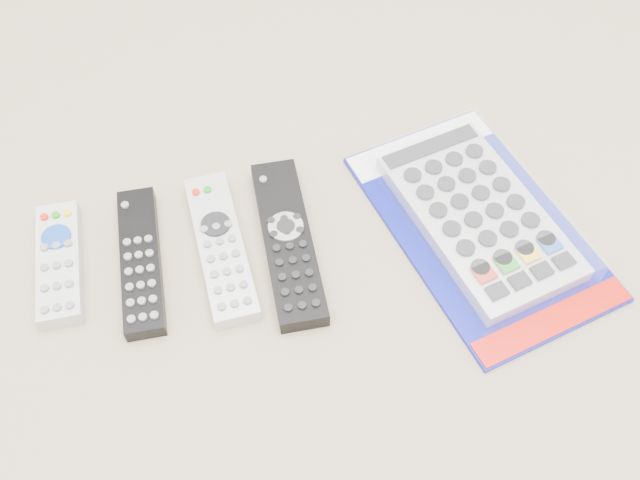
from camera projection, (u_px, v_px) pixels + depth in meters
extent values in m
plane|color=gray|center=(289.00, 250.00, 0.80)|extent=(5.00, 5.00, 0.00)
cube|color=#B2B2B4|center=(60.00, 263.00, 0.78)|extent=(0.05, 0.15, 0.02)
cylinder|color=#1644AA|center=(56.00, 237.00, 0.78)|extent=(0.03, 0.03, 0.00)
cube|color=black|center=(141.00, 260.00, 0.78)|extent=(0.05, 0.19, 0.02)
cube|color=silver|center=(221.00, 246.00, 0.79)|extent=(0.05, 0.20, 0.02)
cylinder|color=black|center=(216.00, 224.00, 0.79)|extent=(0.03, 0.03, 0.00)
cube|color=black|center=(288.00, 241.00, 0.79)|extent=(0.06, 0.22, 0.02)
cylinder|color=silver|center=(286.00, 227.00, 0.79)|extent=(0.04, 0.04, 0.00)
cube|color=#0D138F|center=(479.00, 226.00, 0.82)|extent=(0.25, 0.34, 0.01)
cube|color=white|center=(420.00, 146.00, 0.88)|extent=(0.19, 0.08, 0.00)
cube|color=red|center=(553.00, 321.00, 0.74)|extent=(0.19, 0.07, 0.00)
cube|color=silver|center=(478.00, 216.00, 0.81)|extent=(0.18, 0.26, 0.02)
cube|color=white|center=(480.00, 212.00, 0.80)|extent=(0.20, 0.28, 0.04)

